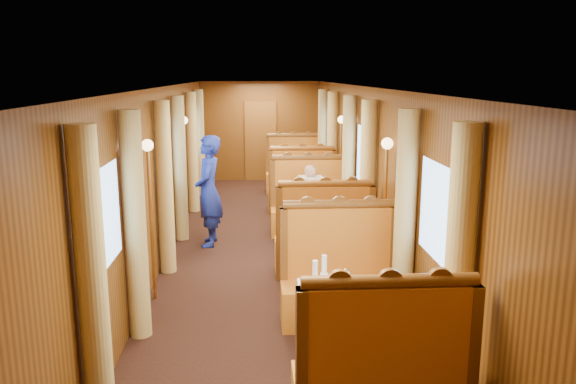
{
  "coord_description": "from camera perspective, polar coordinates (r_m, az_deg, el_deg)",
  "views": [
    {
      "loc": [
        -0.18,
        -8.26,
        2.69
      ],
      "look_at": [
        0.3,
        -0.53,
        1.05
      ],
      "focal_mm": 35.0,
      "sensor_mm": 36.0,
      "label": 1
    }
  ],
  "objects": [
    {
      "name": "teapot_right",
      "position": [
        5.05,
        7.0,
        -10.0
      ],
      "size": [
        0.17,
        0.14,
        0.12
      ],
      "primitive_type": null,
      "rotation": [
        0.0,
        0.0,
        0.25
      ],
      "color": "silver",
      "rests_on": "tea_tray"
    },
    {
      "name": "teapot_left",
      "position": [
        5.07,
        5.18,
        -9.77
      ],
      "size": [
        0.18,
        0.14,
        0.13
      ],
      "primitive_type": null,
      "rotation": [
        0.0,
        0.0,
        0.09
      ],
      "color": "silver",
      "rests_on": "tea_tray"
    },
    {
      "name": "curtain_right_far_a",
      "position": [
        11.2,
        4.52,
        4.14
      ],
      "size": [
        0.22,
        0.22,
        2.35
      ],
      "primitive_type": "cylinder",
      "color": "#D7BD6E",
      "rests_on": "floor"
    },
    {
      "name": "curtain_left_far_a",
      "position": [
        11.15,
        -9.7,
        3.97
      ],
      "size": [
        0.22,
        0.22,
        2.35
      ],
      "primitive_type": "cylinder",
      "color": "#D7BD6E",
      "rests_on": "floor"
    },
    {
      "name": "teapot_back",
      "position": [
        5.24,
        5.81,
        -9.03
      ],
      "size": [
        0.2,
        0.18,
        0.14
      ],
      "primitive_type": null,
      "rotation": [
        0.0,
        0.0,
        -0.33
      ],
      "color": "silver",
      "rests_on": "tea_tray"
    },
    {
      "name": "wall_left",
      "position": [
        8.49,
        -12.44,
        1.91
      ],
      "size": [
        0.01,
        12.0,
        2.5
      ],
      "primitive_type": null,
      "rotation": [
        1.57,
        0.0,
        1.57
      ],
      "color": "brown",
      "rests_on": "floor"
    },
    {
      "name": "ceiling",
      "position": [
        8.27,
        -2.33,
        10.63
      ],
      "size": [
        3.0,
        12.0,
        0.01
      ],
      "primitive_type": null,
      "rotation": [
        3.14,
        0.0,
        0.0
      ],
      "color": "silver",
      "rests_on": "wall_left"
    },
    {
      "name": "curtain_right_mid_b",
      "position": [
        9.3,
        6.17,
        2.51
      ],
      "size": [
        0.22,
        0.22,
        2.35
      ],
      "primitive_type": "cylinder",
      "color": "#D7BD6E",
      "rests_on": "floor"
    },
    {
      "name": "window_right_near",
      "position": [
        5.19,
        15.25,
        -2.29
      ],
      "size": [
        0.01,
        1.2,
        0.9
      ],
      "primitive_type": null,
      "rotation": [
        1.57,
        0.0,
        -1.57
      ],
      "color": "#7FADE5",
      "rests_on": "wall_right"
    },
    {
      "name": "fruit_plate",
      "position": [
        5.14,
        11.05,
        -10.21
      ],
      "size": [
        0.21,
        0.21,
        0.05
      ],
      "rotation": [
        0.0,
        0.0,
        0.34
      ],
      "color": "white",
      "rests_on": "table_near"
    },
    {
      "name": "banquette_mid_aft",
      "position": [
        9.59,
        2.13,
        -1.72
      ],
      "size": [
        1.3,
        0.55,
        1.34
      ],
      "color": "#AD4413",
      "rests_on": "floor"
    },
    {
      "name": "cup_outboard",
      "position": [
        5.37,
        3.69,
        -8.05
      ],
      "size": [
        0.08,
        0.08,
        0.26
      ],
      "rotation": [
        0.0,
        0.0,
        -0.28
      ],
      "color": "white",
      "rests_on": "table_near"
    },
    {
      "name": "curtain_right_near_a",
      "position": [
        4.54,
        16.94,
        -8.1
      ],
      "size": [
        0.22,
        0.22,
        2.35
      ],
      "primitive_type": "cylinder",
      "color": "#D7BD6E",
      "rests_on": "floor"
    },
    {
      "name": "sconce_left_fore",
      "position": [
        6.75,
        -13.89,
        0.45
      ],
      "size": [
        0.14,
        0.14,
        1.95
      ],
      "color": "#BF8C3F",
      "rests_on": "floor"
    },
    {
      "name": "window_left_mid",
      "position": [
        8.46,
        -12.4,
        3.24
      ],
      "size": [
        0.01,
        1.2,
        0.9
      ],
      "primitive_type": null,
      "rotation": [
        1.57,
        0.0,
        1.57
      ],
      "color": "#7FADE5",
      "rests_on": "wall_left"
    },
    {
      "name": "rose_vase_mid",
      "position": [
        8.53,
        3.01,
        0.01
      ],
      "size": [
        0.06,
        0.06,
        0.36
      ],
      "rotation": [
        0.0,
        0.0,
        0.34
      ],
      "color": "silver",
      "rests_on": "table_mid"
    },
    {
      "name": "curtain_right_near_b",
      "position": [
        5.95,
        11.77,
        -3.05
      ],
      "size": [
        0.22,
        0.22,
        2.35
      ],
      "primitive_type": "cylinder",
      "color": "#D7BD6E",
      "rests_on": "floor"
    },
    {
      "name": "curtain_left_near_a",
      "position": [
        4.43,
        -19.3,
        -8.76
      ],
      "size": [
        0.22,
        0.22,
        2.35
      ],
      "primitive_type": "cylinder",
      "color": "#D7BD6E",
      "rests_on": "floor"
    },
    {
      "name": "window_left_near",
      "position": [
        5.09,
        -18.32,
        -2.76
      ],
      "size": [
        0.01,
        1.2,
        0.9
      ],
      "primitive_type": null,
      "rotation": [
        1.57,
        0.0,
        1.57
      ],
      "color": "#7FADE5",
      "rests_on": "wall_left"
    },
    {
      "name": "rose_vase_far",
      "position": [
        11.9,
        1.0,
        3.43
      ],
      "size": [
        0.06,
        0.06,
        0.36
      ],
      "rotation": [
        0.0,
        0.0,
        -0.14
      ],
      "color": "silver",
      "rests_on": "table_far"
    },
    {
      "name": "cup_inboard",
      "position": [
        5.22,
        2.76,
        -8.62
      ],
      "size": [
        0.08,
        0.08,
        0.26
      ],
      "rotation": [
        0.0,
        0.0,
        -0.29
      ],
      "color": "white",
      "rests_on": "table_near"
    },
    {
      "name": "banquette_far_aft",
      "position": [
        13.01,
        0.62,
        1.92
      ],
      "size": [
        1.3,
        0.55,
        1.34
      ],
      "color": "#AD4413",
      "rests_on": "floor"
    },
    {
      "name": "banquette_far_fwd",
      "position": [
        11.02,
        1.38,
        0.09
      ],
      "size": [
        1.3,
        0.55,
        1.34
      ],
      "color": "#AD4413",
      "rests_on": "floor"
    },
    {
      "name": "window_right_far",
      "position": [
        11.94,
        4.52,
        5.96
      ],
      "size": [
        0.01,
        1.2,
        0.9
      ],
      "primitive_type": null,
      "rotation": [
        1.57,
        0.0,
        -1.57
      ],
      "color": "#7FADE5",
      "rests_on": "wall_right"
    },
    {
      "name": "table_mid",
      "position": [
        8.63,
        2.78,
        -3.62
      ],
      "size": [
        1.05,
        0.72,
        0.75
      ],
      "primitive_type": "cube",
      "color": "white",
      "rests_on": "floor"
    },
    {
      "name": "curtain_left_mid_b",
      "position": [
        9.25,
        -10.95,
        2.3
      ],
      "size": [
        0.22,
        0.22,
        2.35
      ],
      "primitive_type": "cylinder",
      "color": "#D7BD6E",
      "rests_on": "floor"
    },
    {
      "name": "banquette_near_fwd",
      "position": [
        4.48,
        9.41,
        -18.64
      ],
      "size": [
        1.3,
        0.55,
        1.34
      ],
      "color": "#AD4413",
      "rests_on": "floor"
    },
    {
      "name": "wall_far",
      "position": [
        14.34,
        -2.81,
        6.17
      ],
      "size": [
        3.0,
        0.01,
        2.5
      ],
      "primitive_type": null,
      "rotation": [
        1.57,
        0.0,
        0.0
      ],
      "color": "brown",
      "rests_on": "floor"
    },
    {
      "name": "passenger",
      "position": [
        9.31,
        2.27,
        -0.13
      ],
      "size": [
        0.4,
        0.44,
        0.76
      ],
      "color": "beige",
      "rests_on": "banquette_mid_aft"
    },
    {
      "name": "banquette_near_aft",
      "position": [
        6.27,
        5.28,
        -9.28
      ],
      "size": [
        1.3,
        0.55,
        1.34
      ],
      "color": "#AD4413",
      "rests_on": "floor"
    },
    {
      "name": "window_left_far",
      "position": [
        11.9,
        -9.86,
        5.8
      ],
      "size": [
        0.01,
        1.2,
        0.9
      ],
      "primitive_type": null,
      "rotation": [
        1.57,
        0.0,
        1.57
      ],
      "color": "#7FADE5",
      "rests_on": "wall_left"
    },
    {
      "name": "curtain_left_mid_a",
      "position": [
        7.73,
        -12.41,
        0.37
      ],
      "size": [
        0.22,
        0.22,
        2.35
      ],
      "primitive_type": "cylinder",
      "color": "#D7BD6E",
      "rests_on": "floor"
    },
    {
      "name": "sconce_right_aft",
      "position": [
        10.22,
        5.4,
        4.56
      ],
      "size": [
        0.14,
        0.14,
        1.95
      ],
      "color": "#BF8C3F",
      "rests_on": "floor"
    },
    {
      "name": "curtain_right_mid_a",
      "position": [
        7.79,
        8.07,
        0.62
      ],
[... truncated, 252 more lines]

